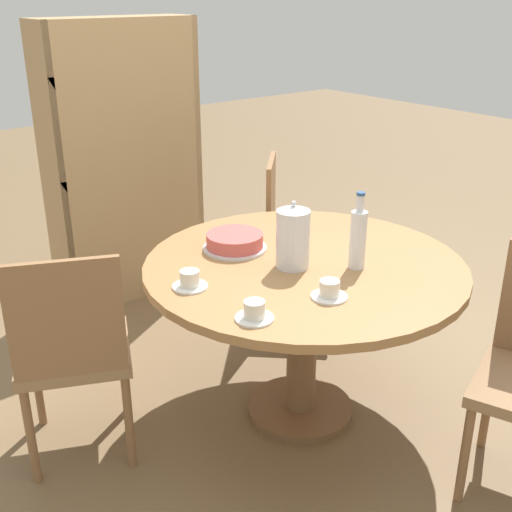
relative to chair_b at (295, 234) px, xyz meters
name	(u,v)px	position (x,y,z in m)	size (l,w,h in m)	color
ground_plane	(300,410)	(-0.60, -0.72, -0.49)	(14.00, 14.00, 0.00)	brown
dining_table	(304,290)	(-0.60, -0.72, 0.11)	(1.30, 1.30, 0.72)	brown
chair_b	(295,234)	(0.00, 0.00, 0.00)	(0.59, 0.59, 0.91)	olive
chair_c	(73,349)	(-1.47, -0.39, 0.00)	(0.56, 0.56, 0.91)	olive
bookshelf	(126,167)	(-0.57, 0.84, 0.30)	(0.90, 0.28, 1.61)	tan
coffee_pot	(293,237)	(-0.66, -0.72, 0.36)	(0.13, 0.13, 0.27)	silver
water_bottle	(358,238)	(-0.47, -0.88, 0.36)	(0.06, 0.06, 0.31)	silver
cake_main	(235,242)	(-0.73, -0.43, 0.27)	(0.27, 0.27, 0.07)	silver
cup_a	(254,312)	(-1.05, -0.97, 0.26)	(0.13, 0.13, 0.07)	white
cup_b	(190,281)	(-1.09, -0.63, 0.26)	(0.13, 0.13, 0.07)	white
cup_c	(329,291)	(-0.74, -1.01, 0.26)	(0.13, 0.13, 0.07)	white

